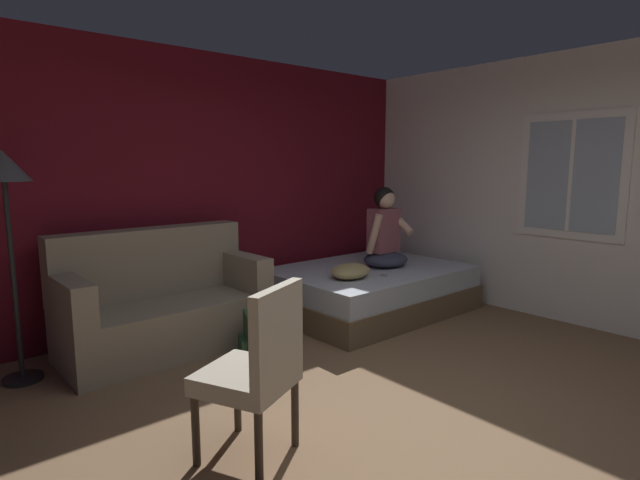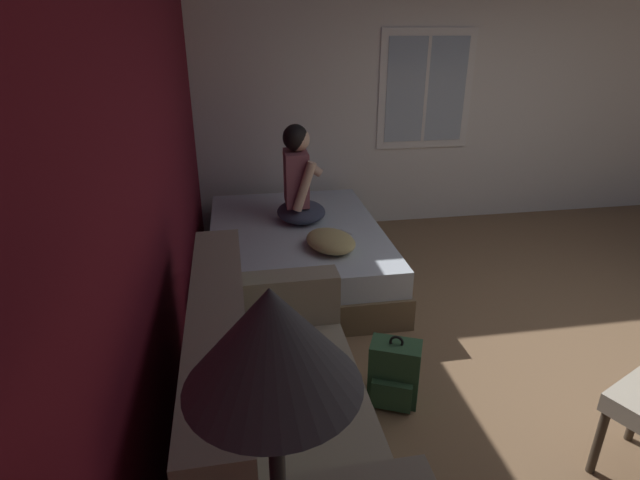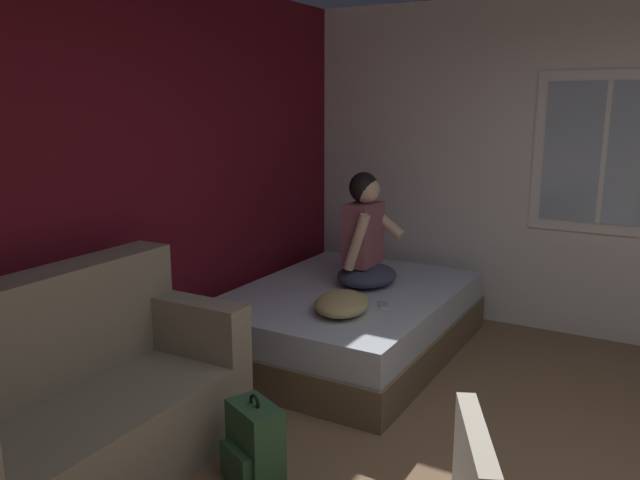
{
  "view_description": "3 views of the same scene",
  "coord_description": "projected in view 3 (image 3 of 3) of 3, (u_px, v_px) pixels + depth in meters",
  "views": [
    {
      "loc": [
        -2.26,
        -1.73,
        1.6
      ],
      "look_at": [
        0.73,
        1.74,
        0.9
      ],
      "focal_mm": 28.0,
      "sensor_mm": 36.0,
      "label": 1
    },
    {
      "loc": [
        -2.44,
        2.44,
        2.14
      ],
      "look_at": [
        0.67,
        1.92,
        0.77
      ],
      "focal_mm": 28.0,
      "sensor_mm": 36.0,
      "label": 2
    },
    {
      "loc": [
        -2.38,
        -0.11,
        1.86
      ],
      "look_at": [
        0.67,
        1.65,
        1.09
      ],
      "focal_mm": 35.0,
      "sensor_mm": 36.0,
      "label": 3
    }
  ],
  "objects": [
    {
      "name": "bed",
      "position": [
        347.0,
        320.0,
        4.77
      ],
      "size": [
        2.09,
        1.54,
        0.48
      ],
      "color": "brown",
      "rests_on": "ground"
    },
    {
      "name": "couch",
      "position": [
        72.0,
        408.0,
        3.06
      ],
      "size": [
        1.71,
        0.84,
        1.04
      ],
      "color": "gray",
      "rests_on": "ground"
    },
    {
      "name": "throw_pillow",
      "position": [
        342.0,
        304.0,
        4.17
      ],
      "size": [
        0.57,
        0.5,
        0.14
      ],
      "primitive_type": "ellipsoid",
      "rotation": [
        0.0,
        0.0,
        0.33
      ],
      "color": "tan",
      "rests_on": "bed"
    },
    {
      "name": "person_seated",
      "position": [
        365.0,
        240.0,
        4.76
      ],
      "size": [
        0.53,
        0.45,
        0.88
      ],
      "color": "#383D51",
      "rests_on": "bed"
    },
    {
      "name": "wall_back_accent",
      "position": [
        70.0,
        193.0,
        3.62
      ],
      "size": [
        10.7,
        0.16,
        2.7
      ],
      "primitive_type": "cube",
      "color": "maroon",
      "rests_on": "ground"
    },
    {
      "name": "backpack",
      "position": [
        254.0,
        444.0,
        3.12
      ],
      "size": [
        0.32,
        0.35,
        0.46
      ],
      "color": "#2D5133",
      "rests_on": "ground"
    },
    {
      "name": "cell_phone",
      "position": [
        383.0,
        305.0,
        4.35
      ],
      "size": [
        0.16,
        0.13,
        0.01
      ],
      "primitive_type": "cube",
      "rotation": [
        0.0,
        0.0,
        5.24
      ],
      "color": "#B7B7BC",
      "rests_on": "bed"
    }
  ]
}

